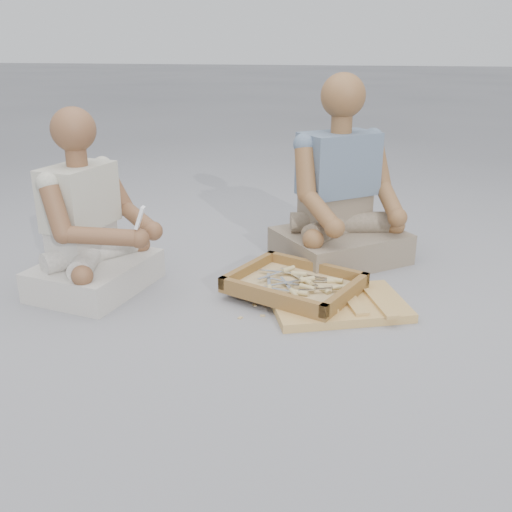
% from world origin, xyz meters
% --- Properties ---
extents(ground, '(60.00, 60.00, 0.00)m').
position_xyz_m(ground, '(0.00, 0.00, 0.00)').
color(ground, gray).
rests_on(ground, ground).
extents(carved_panel, '(0.66, 0.55, 0.04)m').
position_xyz_m(carved_panel, '(0.32, 0.33, 0.02)').
color(carved_panel, '#A97841').
rests_on(carved_panel, ground).
extents(tool_tray, '(0.65, 0.59, 0.07)m').
position_xyz_m(tool_tray, '(0.12, 0.41, 0.06)').
color(tool_tray, brown).
rests_on(tool_tray, carved_panel).
extents(chisel_0, '(0.17, 0.17, 0.02)m').
position_xyz_m(chisel_0, '(0.16, 0.45, 0.07)').
color(chisel_0, silver).
rests_on(chisel_0, tool_tray).
extents(chisel_1, '(0.22, 0.06, 0.02)m').
position_xyz_m(chisel_1, '(0.27, 0.47, 0.07)').
color(chisel_1, silver).
rests_on(chisel_1, tool_tray).
extents(chisel_2, '(0.22, 0.05, 0.02)m').
position_xyz_m(chisel_2, '(0.14, 0.31, 0.07)').
color(chisel_2, silver).
rests_on(chisel_2, tool_tray).
extents(chisel_3, '(0.22, 0.03, 0.02)m').
position_xyz_m(chisel_3, '(0.11, 0.50, 0.08)').
color(chisel_3, silver).
rests_on(chisel_3, tool_tray).
extents(chisel_4, '(0.16, 0.17, 0.02)m').
position_xyz_m(chisel_4, '(0.24, 0.38, 0.07)').
color(chisel_4, silver).
rests_on(chisel_4, tool_tray).
extents(chisel_5, '(0.19, 0.14, 0.02)m').
position_xyz_m(chisel_5, '(0.16, 0.43, 0.08)').
color(chisel_5, silver).
rests_on(chisel_5, tool_tray).
extents(chisel_6, '(0.22, 0.07, 0.02)m').
position_xyz_m(chisel_6, '(0.27, 0.48, 0.07)').
color(chisel_6, silver).
rests_on(chisel_6, tool_tray).
extents(chisel_7, '(0.21, 0.09, 0.02)m').
position_xyz_m(chisel_7, '(0.17, 0.36, 0.08)').
color(chisel_7, silver).
rests_on(chisel_7, tool_tray).
extents(chisel_8, '(0.07, 0.22, 0.02)m').
position_xyz_m(chisel_8, '(0.03, 0.32, 0.07)').
color(chisel_8, silver).
rests_on(chisel_8, tool_tray).
extents(chisel_9, '(0.21, 0.10, 0.02)m').
position_xyz_m(chisel_9, '(0.31, 0.37, 0.08)').
color(chisel_9, silver).
rests_on(chisel_9, tool_tray).
extents(chisel_10, '(0.11, 0.20, 0.02)m').
position_xyz_m(chisel_10, '(0.13, 0.31, 0.07)').
color(chisel_10, silver).
rests_on(chisel_10, tool_tray).
extents(chisel_11, '(0.15, 0.19, 0.02)m').
position_xyz_m(chisel_11, '(0.06, 0.52, 0.08)').
color(chisel_11, silver).
rests_on(chisel_11, tool_tray).
extents(wood_chip_0, '(0.02, 0.02, 0.00)m').
position_xyz_m(wood_chip_0, '(-0.06, 0.16, 0.00)').
color(wood_chip_0, tan).
rests_on(wood_chip_0, ground).
extents(wood_chip_1, '(0.02, 0.02, 0.00)m').
position_xyz_m(wood_chip_1, '(0.03, 0.61, 0.00)').
color(wood_chip_1, tan).
rests_on(wood_chip_1, ground).
extents(wood_chip_2, '(0.02, 0.02, 0.00)m').
position_xyz_m(wood_chip_2, '(0.13, 0.73, 0.00)').
color(wood_chip_2, tan).
rests_on(wood_chip_2, ground).
extents(wood_chip_3, '(0.02, 0.02, 0.00)m').
position_xyz_m(wood_chip_3, '(0.29, 0.64, 0.00)').
color(wood_chip_3, tan).
rests_on(wood_chip_3, ground).
extents(wood_chip_4, '(0.02, 0.02, 0.00)m').
position_xyz_m(wood_chip_4, '(0.19, 0.12, 0.00)').
color(wood_chip_4, tan).
rests_on(wood_chip_4, ground).
extents(wood_chip_5, '(0.02, 0.02, 0.00)m').
position_xyz_m(wood_chip_5, '(0.10, 0.43, 0.00)').
color(wood_chip_5, tan).
rests_on(wood_chip_5, ground).
extents(wood_chip_6, '(0.02, 0.02, 0.00)m').
position_xyz_m(wood_chip_6, '(0.02, 0.20, 0.00)').
color(wood_chip_6, tan).
rests_on(wood_chip_6, ground).
extents(wood_chip_7, '(0.02, 0.02, 0.00)m').
position_xyz_m(wood_chip_7, '(-0.03, 0.29, 0.00)').
color(wood_chip_7, tan).
rests_on(wood_chip_7, ground).
extents(wood_chip_8, '(0.02, 0.02, 0.00)m').
position_xyz_m(wood_chip_8, '(0.06, 0.47, 0.00)').
color(wood_chip_8, tan).
rests_on(wood_chip_8, ground).
extents(craftsman, '(0.59, 0.59, 0.82)m').
position_xyz_m(craftsman, '(-0.79, 0.32, 0.28)').
color(craftsman, beige).
rests_on(craftsman, ground).
extents(companion, '(0.77, 0.75, 0.94)m').
position_xyz_m(companion, '(0.27, 0.94, 0.31)').
color(companion, gray).
rests_on(companion, ground).
extents(mobile_phone, '(0.05, 0.05, 0.10)m').
position_xyz_m(mobile_phone, '(-0.50, 0.21, 0.39)').
color(mobile_phone, white).
rests_on(mobile_phone, craftsman).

